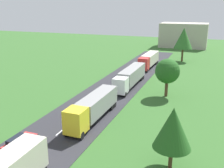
% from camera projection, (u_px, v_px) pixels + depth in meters
% --- Properties ---
extents(road, '(10.00, 140.00, 0.06)m').
position_uv_depth(road, '(39.00, 149.00, 30.07)').
color(road, '#2B2B30').
rests_on(road, ground).
extents(lane_marking_centre, '(0.16, 124.10, 0.01)m').
position_uv_depth(lane_marking_centre, '(28.00, 158.00, 28.22)').
color(lane_marking_centre, white).
rests_on(lane_marking_centre, road).
extents(truck_second, '(2.56, 12.85, 3.56)m').
position_uv_depth(truck_second, '(93.00, 107.00, 37.21)').
color(truck_second, yellow).
rests_on(truck_second, road).
extents(truck_third, '(2.52, 14.53, 3.56)m').
position_uv_depth(truck_third, '(130.00, 76.00, 52.97)').
color(truck_third, white).
rests_on(truck_third, road).
extents(truck_fourth, '(2.72, 12.81, 3.53)m').
position_uv_depth(truck_fourth, '(149.00, 60.00, 69.22)').
color(truck_fourth, red).
rests_on(truck_fourth, road).
extents(car_third, '(1.91, 4.25, 1.46)m').
position_uv_depth(car_third, '(20.00, 142.00, 30.03)').
color(car_third, red).
rests_on(car_third, road).
extents(tree_oak, '(5.34, 5.34, 9.71)m').
position_uv_depth(tree_oak, '(184.00, 38.00, 75.60)').
color(tree_oak, '#513823').
rests_on(tree_oak, ground).
extents(tree_birch, '(3.83, 3.83, 6.54)m').
position_uv_depth(tree_birch, '(173.00, 128.00, 25.52)').
color(tree_birch, '#513823').
rests_on(tree_birch, ground).
extents(tree_maple, '(4.40, 4.40, 6.87)m').
position_uv_depth(tree_maple, '(167.00, 71.00, 46.57)').
color(tree_maple, '#513823').
rests_on(tree_maple, ground).
extents(distant_building, '(17.81, 10.81, 9.28)m').
position_uv_depth(distant_building, '(184.00, 35.00, 103.18)').
color(distant_building, '#B2A899').
rests_on(distant_building, ground).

